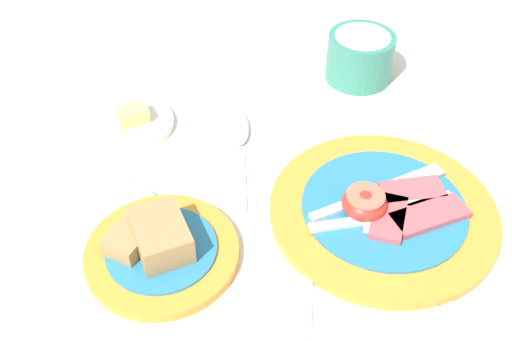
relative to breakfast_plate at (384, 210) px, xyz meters
The scene contains 7 objects.
ground_plane 0.08m from the breakfast_plate, behind, with size 3.00×3.00×0.00m, color beige.
breakfast_plate is the anchor object (origin of this frame).
bread_plate 0.26m from the breakfast_plate, behind, with size 0.17×0.17×0.05m.
sugar_cup 0.29m from the breakfast_plate, 74.06° to the left, with size 0.10×0.10×0.07m.
butter_dish 0.36m from the breakfast_plate, 137.45° to the left, with size 0.11×0.11×0.03m.
teaspoon_by_saucer 0.30m from the breakfast_plate, 158.19° to the left, with size 0.10×0.18×0.01m.
teaspoon_stray 0.21m from the breakfast_plate, 128.17° to the left, with size 0.06×0.19×0.01m.
Camera 1 is at (-0.19, -0.42, 0.52)m, focal length 42.00 mm.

